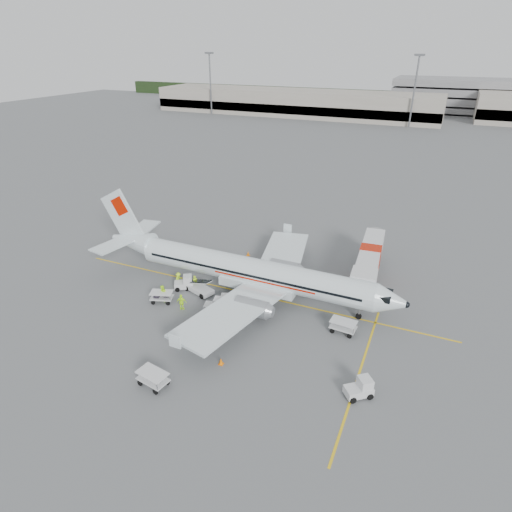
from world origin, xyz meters
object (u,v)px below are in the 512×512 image
object	(u,v)px
tug_mid	(214,305)
jet_bridge	(369,263)
belt_loader	(199,282)
aircraft	(252,255)
tug_aft	(184,282)
tug_fore	(359,388)

from	to	relation	value
tug_mid	jet_bridge	bearing A→B (deg)	31.54
jet_bridge	belt_loader	xyz separation A→B (m)	(-16.80, -10.72, -0.78)
aircraft	belt_loader	distance (m)	6.99
aircraft	jet_bridge	world-z (taller)	aircraft
jet_bridge	tug_aft	xyz separation A→B (m)	(-18.79, -10.72, -1.27)
tug_mid	tug_fore	bearing A→B (deg)	-33.84
jet_bridge	tug_mid	distance (m)	18.98
belt_loader	tug_fore	xyz separation A→B (m)	(19.67, -8.67, -0.47)
jet_bridge	tug_mid	size ratio (longest dim) A/B	7.51
aircraft	tug_mid	distance (m)	6.69
aircraft	tug_fore	xyz separation A→B (m)	(14.06, -10.83, -4.03)
aircraft	tug_aft	xyz separation A→B (m)	(-7.60, -2.16, -4.05)
tug_fore	tug_mid	distance (m)	17.27
aircraft	jet_bridge	xyz separation A→B (m)	(11.19, 8.56, -2.78)
tug_aft	aircraft	bearing A→B (deg)	-15.12
jet_bridge	tug_fore	xyz separation A→B (m)	(2.87, -19.39, -1.25)
tug_aft	belt_loader	bearing A→B (deg)	-30.97
jet_bridge	tug_mid	bearing A→B (deg)	-138.82
aircraft	tug_fore	world-z (taller)	aircraft
belt_loader	tug_aft	bearing A→B (deg)	-161.03
tug_aft	tug_fore	bearing A→B (deg)	-52.77
jet_bridge	tug_mid	xyz separation A→B (m)	(-13.34, -13.44, -1.27)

